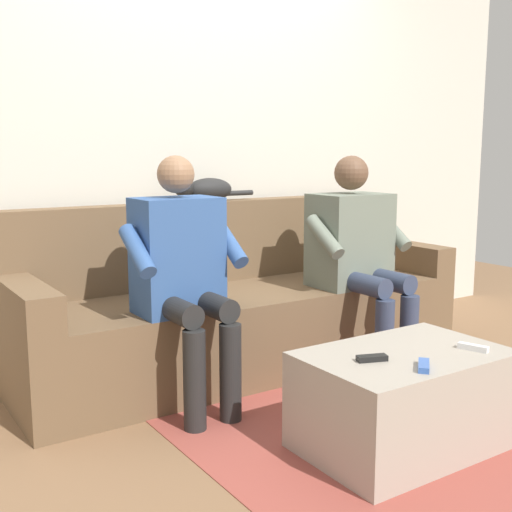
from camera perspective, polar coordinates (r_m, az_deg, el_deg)
ground_plane at (r=3.15m, az=5.89°, el=-13.09°), size 8.00×8.00×0.00m
back_wall at (r=3.90m, az=-4.98°, el=9.52°), size 5.15×0.06×2.43m
couch at (r=3.61m, az=-1.28°, el=-4.99°), size 2.54×0.76×0.92m
coffee_table at (r=2.73m, az=12.94°, el=-12.36°), size 0.82×0.54×0.40m
person_left_seated at (r=3.60m, az=8.93°, el=0.73°), size 0.57×0.58×1.18m
person_right_seated at (r=2.97m, az=-6.52°, el=-1.04°), size 0.54×0.50×1.18m
cat_on_backrest at (r=3.69m, az=-4.57°, el=5.95°), size 0.51×0.15×0.15m
remote_black at (r=2.53m, az=10.27°, el=-8.93°), size 0.13×0.08×0.02m
remote_white at (r=2.76m, az=18.75°, el=-7.70°), size 0.07×0.12×0.02m
remote_blue at (r=2.49m, az=14.69°, el=-9.41°), size 0.12×0.11×0.02m
floor_rug at (r=2.91m, az=10.44°, el=-15.10°), size 1.56×1.59×0.01m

